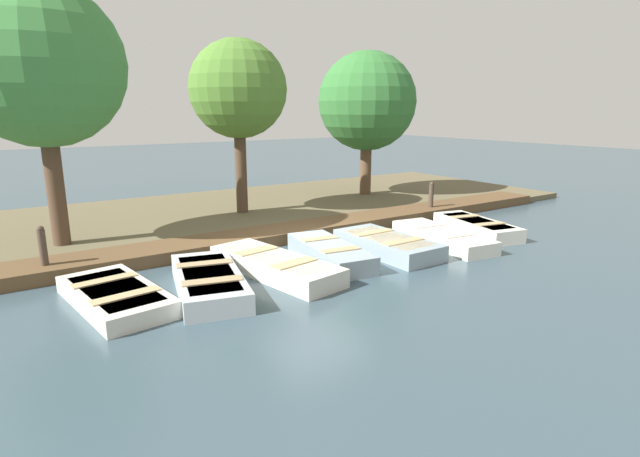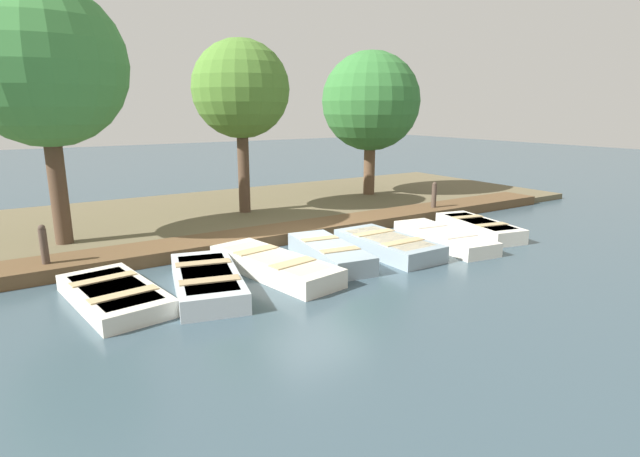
# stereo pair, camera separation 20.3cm
# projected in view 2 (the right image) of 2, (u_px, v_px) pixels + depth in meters

# --- Properties ---
(ground_plane) EXTENTS (80.00, 80.00, 0.00)m
(ground_plane) POSITION_uv_depth(u_px,v_px,m) (312.00, 252.00, 12.10)
(ground_plane) COLOR #384C56
(shore_bank) EXTENTS (8.00, 24.00, 0.20)m
(shore_bank) POSITION_uv_depth(u_px,v_px,m) (230.00, 213.00, 16.16)
(shore_bank) COLOR brown
(shore_bank) RESTS_ON ground_plane
(dock_walkway) EXTENTS (1.23, 20.09, 0.30)m
(dock_walkway) POSITION_uv_depth(u_px,v_px,m) (282.00, 234.00, 13.27)
(dock_walkway) COLOR brown
(dock_walkway) RESTS_ON ground_plane
(rowboat_0) EXTENTS (2.86, 1.60, 0.33)m
(rowboat_0) POSITION_uv_depth(u_px,v_px,m) (114.00, 294.00, 8.89)
(rowboat_0) COLOR beige
(rowboat_0) RESTS_ON ground_plane
(rowboat_1) EXTENTS (3.07, 1.82, 0.41)m
(rowboat_1) POSITION_uv_depth(u_px,v_px,m) (207.00, 281.00, 9.49)
(rowboat_1) COLOR #B2BCC1
(rowboat_1) RESTS_ON ground_plane
(rowboat_2) EXTENTS (3.42, 1.63, 0.41)m
(rowboat_2) POSITION_uv_depth(u_px,v_px,m) (274.00, 265.00, 10.44)
(rowboat_2) COLOR beige
(rowboat_2) RESTS_ON ground_plane
(rowboat_3) EXTENTS (2.84, 1.33, 0.43)m
(rowboat_3) POSITION_uv_depth(u_px,v_px,m) (330.00, 253.00, 11.28)
(rowboat_3) COLOR #8C9EA8
(rowboat_3) RESTS_ON ground_plane
(rowboat_4) EXTENTS (2.75, 1.27, 0.41)m
(rowboat_4) POSITION_uv_depth(u_px,v_px,m) (388.00, 245.00, 11.97)
(rowboat_4) COLOR #8C9EA8
(rowboat_4) RESTS_ON ground_plane
(rowboat_5) EXTENTS (3.18, 1.44, 0.36)m
(rowboat_5) POSITION_uv_depth(u_px,v_px,m) (443.00, 237.00, 12.76)
(rowboat_5) COLOR silver
(rowboat_5) RESTS_ON ground_plane
(rowboat_6) EXTENTS (2.86, 1.52, 0.40)m
(rowboat_6) POSITION_uv_depth(u_px,v_px,m) (479.00, 227.00, 13.75)
(rowboat_6) COLOR silver
(rowboat_6) RESTS_ON ground_plane
(mooring_post_near) EXTENTS (0.15, 0.15, 1.12)m
(mooring_post_near) POSITION_uv_depth(u_px,v_px,m) (45.00, 251.00, 10.16)
(mooring_post_near) COLOR #47382D
(mooring_post_near) RESTS_ON ground_plane
(mooring_post_far) EXTENTS (0.15, 0.15, 1.12)m
(mooring_post_far) POSITION_uv_depth(u_px,v_px,m) (434.00, 199.00, 15.96)
(mooring_post_far) COLOR #47382D
(mooring_post_far) RESTS_ON ground_plane
(park_tree_far_left) EXTENTS (3.69, 3.69, 6.19)m
(park_tree_far_left) POSITION_uv_depth(u_px,v_px,m) (43.00, 66.00, 11.19)
(park_tree_far_left) COLOR #4C3828
(park_tree_far_left) RESTS_ON ground_plane
(park_tree_left) EXTENTS (2.93, 2.93, 5.42)m
(park_tree_left) POSITION_uv_depth(u_px,v_px,m) (241.00, 90.00, 14.96)
(park_tree_left) COLOR #4C3828
(park_tree_left) RESTS_ON ground_plane
(park_tree_center) EXTENTS (3.60, 3.60, 5.45)m
(park_tree_center) POSITION_uv_depth(u_px,v_px,m) (371.00, 102.00, 18.32)
(park_tree_center) COLOR brown
(park_tree_center) RESTS_ON ground_plane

